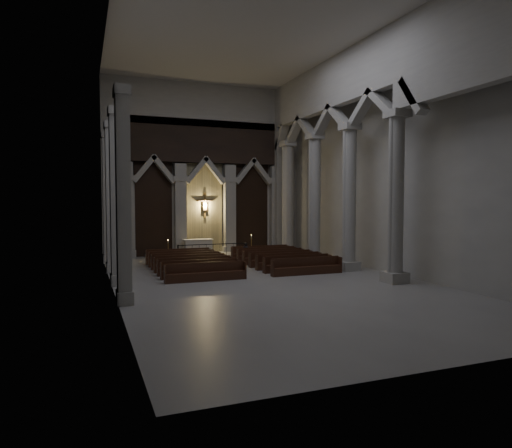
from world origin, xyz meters
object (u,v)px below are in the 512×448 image
at_px(pews, 237,263).
at_px(candle_stand_right, 251,250).
at_px(candle_stand_left, 168,254).
at_px(worshipper, 246,252).
at_px(altar, 198,247).
at_px(altar_rail, 213,248).

bearing_deg(pews, candle_stand_right, 62.44).
relative_size(candle_stand_left, worshipper, 1.11).
bearing_deg(candle_stand_left, pews, -59.19).
bearing_deg(candle_stand_right, candle_stand_left, -176.23).
relative_size(altar, pews, 0.22).
xyz_separation_m(candle_stand_left, pews, (3.03, -5.09, -0.07)).
distance_m(altar, worshipper, 4.16).
height_order(altar, worshipper, worshipper).
xyz_separation_m(candle_stand_left, worshipper, (4.52, -2.31, 0.24)).
xyz_separation_m(altar, candle_stand_right, (3.64, -0.80, -0.28)).
height_order(candle_stand_left, pews, candle_stand_left).
distance_m(candle_stand_left, candle_stand_right, 5.91).
relative_size(candle_stand_left, candle_stand_right, 0.91).
bearing_deg(altar_rail, worshipper, -58.16).
relative_size(altar, altar_rail, 0.42).
bearing_deg(altar, candle_stand_right, -12.37).
relative_size(altar, candle_stand_right, 1.40).
bearing_deg(worshipper, candle_stand_left, 176.42).
bearing_deg(candle_stand_right, pews, -117.56).
relative_size(altar_rail, candle_stand_left, 3.68).
distance_m(altar, altar_rail, 1.35).
relative_size(altar_rail, candle_stand_right, 3.35).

